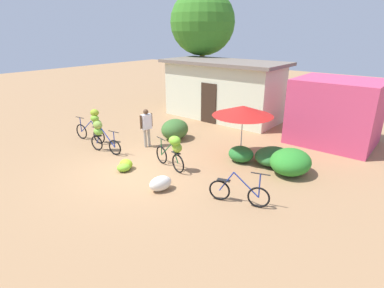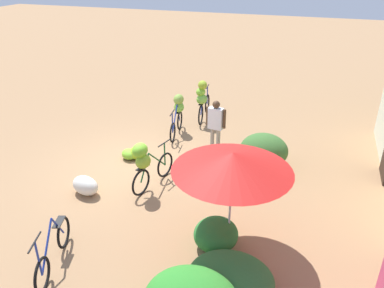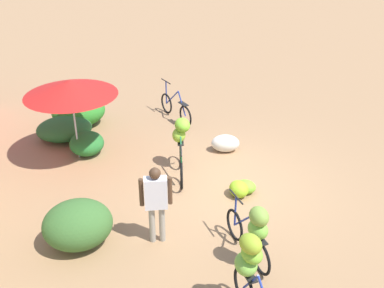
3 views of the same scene
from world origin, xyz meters
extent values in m
plane|color=#9D754F|center=(0.00, 0.00, 0.00)|extent=(60.00, 60.00, 0.00)
cube|color=beige|center=(-1.50, 7.46, 1.41)|extent=(5.92, 2.51, 2.83)
cube|color=#72665B|center=(-1.50, 7.46, 2.91)|extent=(6.42, 3.01, 0.16)
cube|color=#332319|center=(-1.50, 6.18, 1.00)|extent=(0.90, 0.06, 2.00)
cube|color=#CC4169|center=(4.24, 7.09, 1.32)|extent=(3.20, 2.80, 2.63)
cylinder|color=brown|center=(-4.29, 9.31, 1.87)|extent=(0.31, 0.31, 3.74)
sphere|color=#357722|center=(-4.29, 9.31, 4.87)|extent=(3.77, 3.77, 3.77)
ellipsoid|color=#3A672D|center=(-1.14, 3.24, 0.44)|extent=(1.08, 1.25, 0.88)
ellipsoid|color=#27702D|center=(2.31, 2.92, 0.28)|extent=(0.90, 0.84, 0.55)
ellipsoid|color=#2B662E|center=(3.29, 3.45, 0.28)|extent=(1.20, 1.43, 0.56)
ellipsoid|color=#2D852A|center=(4.09, 3.05, 0.41)|extent=(1.29, 1.47, 0.83)
cylinder|color=beige|center=(2.18, 3.14, 0.95)|extent=(0.04, 0.04, 1.91)
cone|color=red|center=(2.18, 3.14, 1.81)|extent=(2.15, 2.15, 0.35)
torus|color=black|center=(-4.29, 0.73, 0.33)|extent=(0.66, 0.12, 0.66)
torus|color=black|center=(-3.20, 0.84, 0.33)|extent=(0.66, 0.12, 0.66)
cylinder|color=navy|center=(-3.39, 0.82, 0.62)|extent=(0.42, 0.08, 0.61)
cylinder|color=navy|center=(-3.94, 0.76, 0.62)|extent=(0.74, 0.11, 0.61)
cylinder|color=black|center=(-4.29, 0.73, 0.96)|extent=(0.50, 0.08, 0.03)
cylinder|color=navy|center=(-4.29, 0.73, 0.64)|extent=(0.04, 0.04, 0.63)
cube|color=black|center=(-3.31, 0.83, 0.69)|extent=(0.37, 0.18, 0.02)
ellipsoid|color=#78B440|center=(-3.25, 0.86, 0.86)|extent=(0.46, 0.39, 0.31)
ellipsoid|color=#7BB931|center=(-3.30, 0.80, 1.08)|extent=(0.41, 0.35, 0.26)
ellipsoid|color=#92AE29|center=(-3.34, 0.85, 1.30)|extent=(0.44, 0.40, 0.29)
torus|color=black|center=(-1.68, 0.46, 0.30)|extent=(0.60, 0.13, 0.60)
torus|color=black|center=(-2.62, 0.33, 0.30)|extent=(0.60, 0.13, 0.60)
cylinder|color=navy|center=(-2.45, 0.35, 0.63)|extent=(0.37, 0.09, 0.66)
cylinder|color=navy|center=(-1.98, 0.41, 0.63)|extent=(0.64, 0.13, 0.67)
cylinder|color=black|center=(-1.68, 0.46, 0.93)|extent=(0.50, 0.10, 0.03)
cylinder|color=navy|center=(-1.68, 0.46, 0.61)|extent=(0.04, 0.04, 0.62)
cube|color=black|center=(-2.52, 0.34, 0.63)|extent=(0.38, 0.19, 0.02)
ellipsoid|color=#76B73C|center=(-2.48, 0.36, 0.80)|extent=(0.45, 0.39, 0.32)
ellipsoid|color=#7EA13E|center=(-2.48, 0.35, 1.06)|extent=(0.41, 0.34, 0.32)
torus|color=black|center=(0.23, 1.01, 0.32)|extent=(0.63, 0.18, 0.64)
torus|color=black|center=(1.18, 0.81, 0.32)|extent=(0.63, 0.18, 0.64)
cylinder|color=#19592D|center=(1.01, 0.84, 0.62)|extent=(0.37, 0.11, 0.62)
cylinder|color=#19592D|center=(0.54, 0.95, 0.62)|extent=(0.65, 0.17, 0.63)
cylinder|color=black|center=(0.23, 1.01, 0.93)|extent=(0.50, 0.13, 0.03)
cylinder|color=#19592D|center=(0.23, 1.01, 0.62)|extent=(0.04, 0.04, 0.61)
cube|color=black|center=(1.08, 0.83, 0.67)|extent=(0.38, 0.21, 0.02)
ellipsoid|color=#8AB630|center=(1.10, 0.86, 0.84)|extent=(0.46, 0.42, 0.33)
ellipsoid|color=#73BC2C|center=(1.07, 0.78, 1.10)|extent=(0.45, 0.37, 0.31)
torus|color=black|center=(4.26, 0.52, 0.30)|extent=(0.59, 0.23, 0.60)
torus|color=black|center=(3.24, 0.19, 0.30)|extent=(0.59, 0.23, 0.60)
cylinder|color=navy|center=(3.42, 0.25, 0.61)|extent=(0.40, 0.16, 0.63)
cylinder|color=navy|center=(3.93, 0.41, 0.61)|extent=(0.70, 0.25, 0.64)
cylinder|color=black|center=(4.26, 0.52, 0.99)|extent=(0.49, 0.18, 0.03)
cylinder|color=navy|center=(4.26, 0.52, 0.64)|extent=(0.04, 0.04, 0.69)
cube|color=black|center=(3.34, 0.22, 0.63)|extent=(0.39, 0.24, 0.02)
ellipsoid|color=#79BD2D|center=(-0.29, -0.27, 0.14)|extent=(0.56, 0.59, 0.28)
ellipsoid|color=#92C524|center=(-0.39, -0.09, 0.17)|extent=(0.51, 0.45, 0.34)
ellipsoid|color=silver|center=(1.57, -0.43, 0.22)|extent=(0.61, 0.79, 0.44)
cylinder|color=gray|center=(-1.38, 1.93, 0.38)|extent=(0.11, 0.11, 0.75)
cylinder|color=gray|center=(-1.40, 1.76, 0.38)|extent=(0.11, 0.11, 0.75)
cube|color=silver|center=(-1.39, 1.85, 1.05)|extent=(0.26, 0.42, 0.60)
cylinder|color=#4C3321|center=(-1.35, 2.09, 1.08)|extent=(0.08, 0.08, 0.54)
cylinder|color=#4C3321|center=(-1.43, 1.60, 1.08)|extent=(0.08, 0.08, 0.54)
sphere|color=#4C3321|center=(-1.39, 1.85, 1.45)|extent=(0.20, 0.20, 0.20)
camera|label=1|loc=(7.36, -6.13, 4.44)|focal=28.83mm
camera|label=2|loc=(7.86, 4.36, 4.99)|focal=35.78mm
camera|label=3|loc=(-7.97, 2.88, 5.53)|focal=42.73mm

